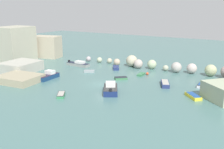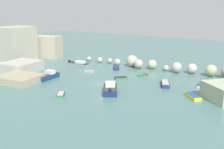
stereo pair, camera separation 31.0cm
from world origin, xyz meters
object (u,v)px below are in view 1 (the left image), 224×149
(moored_boat_6, at_px, (193,96))
(moored_boat_5, at_px, (111,89))
(moored_boat_3, at_px, (48,76))
(stone_dock, at_px, (19,79))
(moored_boat_2, at_px, (78,64))
(moored_boat_0, at_px, (121,78))
(moored_boat_1, at_px, (116,68))
(moored_boat_8, at_px, (201,85))
(channel_buoy, at_px, (147,74))
(moored_boat_10, at_px, (89,71))
(moored_boat_4, at_px, (61,95))
(moored_boat_9, at_px, (165,84))
(moored_boat_7, at_px, (141,74))

(moored_boat_6, bearing_deg, moored_boat_5, 66.37)
(moored_boat_6, bearing_deg, moored_boat_3, 53.59)
(stone_dock, height_order, moored_boat_2, stone_dock)
(moored_boat_0, bearing_deg, stone_dock, -5.49)
(moored_boat_3, xyz_separation_m, moored_boat_6, (27.93, 3.51, -0.29))
(moored_boat_1, distance_m, moored_boat_5, 17.51)
(moored_boat_8, bearing_deg, channel_buoy, 73.92)
(channel_buoy, xyz_separation_m, moored_boat_1, (-8.48, 1.36, -0.00))
(moored_boat_0, relative_size, moored_boat_10, 1.09)
(moored_boat_1, bearing_deg, moored_boat_3, 121.36)
(channel_buoy, xyz_separation_m, moored_boat_4, (-6.23, -19.99, -0.02))
(moored_boat_2, relative_size, moored_boat_9, 1.41)
(moored_boat_6, xyz_separation_m, moored_boat_8, (-0.39, 6.83, 0.02))
(moored_boat_1, height_order, moored_boat_7, moored_boat_1)
(moored_boat_9, xyz_separation_m, moored_boat_10, (-17.80, 0.97, -0.11))
(moored_boat_3, relative_size, moored_boat_9, 1.19)
(channel_buoy, height_order, moored_boat_0, channel_buoy)
(moored_boat_7, bearing_deg, moored_boat_3, 125.76)
(channel_buoy, distance_m, moored_boat_7, 1.39)
(moored_boat_9, bearing_deg, channel_buoy, -157.18)
(moored_boat_7, relative_size, moored_boat_9, 0.57)
(moored_boat_1, relative_size, moored_boat_9, 0.81)
(stone_dock, height_order, moored_boat_7, stone_dock)
(moored_boat_7, distance_m, moored_boat_9, 8.27)
(channel_buoy, distance_m, moored_boat_9, 8.06)
(stone_dock, xyz_separation_m, moored_boat_8, (30.52, 14.92, -0.38))
(moored_boat_2, height_order, moored_boat_9, moored_boat_2)
(moored_boat_0, bearing_deg, moored_boat_10, -51.88)
(channel_buoy, xyz_separation_m, moored_boat_10, (-11.86, -4.48, -0.06))
(moored_boat_5, bearing_deg, moored_boat_10, 18.79)
(moored_boat_3, height_order, moored_boat_7, moored_boat_3)
(stone_dock, height_order, moored_boat_1, stone_dock)
(channel_buoy, bearing_deg, moored_boat_2, -177.93)
(moored_boat_2, xyz_separation_m, moored_boat_6, (30.04, -8.96, -0.22))
(moored_boat_1, bearing_deg, moored_boat_7, -139.19)
(moored_boat_4, relative_size, moored_boat_6, 0.88)
(moored_boat_0, xyz_separation_m, moored_boat_4, (-3.17, -14.04, 0.03))
(stone_dock, distance_m, moored_boat_4, 12.70)
(moored_boat_7, bearing_deg, moored_boat_2, 85.18)
(moored_boat_3, height_order, moored_boat_8, moored_boat_3)
(moored_boat_0, xyz_separation_m, moored_boat_3, (-12.69, -7.18, 0.33))
(moored_boat_0, xyz_separation_m, moored_boat_6, (15.25, -3.67, 0.04))
(moored_boat_1, xyz_separation_m, moored_boat_10, (-3.38, -5.83, -0.06))
(moored_boat_0, height_order, moored_boat_10, moored_boat_0)
(moored_boat_4, distance_m, moored_boat_10, 16.50)
(moored_boat_10, bearing_deg, stone_dock, -150.00)
(moored_boat_0, xyz_separation_m, moored_boat_7, (2.06, 4.98, -0.04))
(moored_boat_5, relative_size, moored_boat_9, 1.26)
(moored_boat_0, xyz_separation_m, moored_boat_8, (14.86, 3.16, 0.06))
(moored_boat_2, bearing_deg, moored_boat_9, -9.96)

